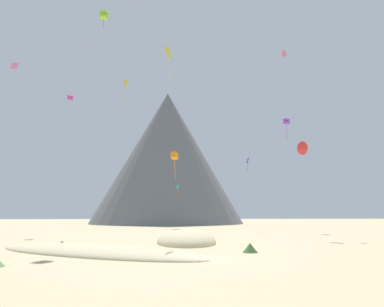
{
  "coord_description": "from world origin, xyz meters",
  "views": [
    {
      "loc": [
        -3.96,
        -34.58,
        4.16
      ],
      "look_at": [
        2.01,
        43.01,
        16.26
      ],
      "focal_mm": 35.3,
      "sensor_mm": 36.0,
      "label": 1
    }
  ],
  "objects_px": {
    "bush_ridge_crest": "(250,248)",
    "kite_teal_low": "(178,189)",
    "kite_red_mid": "(302,148)",
    "kite_indigo_mid": "(248,162)",
    "kite_orange_low": "(174,156)",
    "bush_far_right": "(62,244)",
    "rock_massif": "(167,163)",
    "kite_rainbow_high": "(284,54)",
    "kite_lime_high": "(104,15)",
    "kite_violet_high": "(286,122)",
    "kite_pink_mid": "(14,66)",
    "kite_yellow_high": "(168,53)",
    "kite_gold_high": "(125,88)",
    "kite_magenta_high": "(70,97)",
    "bush_scatter_east": "(168,238)"
  },
  "relations": [
    {
      "from": "bush_ridge_crest",
      "to": "kite_magenta_high",
      "type": "distance_m",
      "value": 58.23
    },
    {
      "from": "kite_yellow_high",
      "to": "kite_red_mid",
      "type": "relative_size",
      "value": 2.32
    },
    {
      "from": "kite_red_mid",
      "to": "kite_lime_high",
      "type": "distance_m",
      "value": 40.44
    },
    {
      "from": "kite_violet_high",
      "to": "kite_lime_high",
      "type": "bearing_deg",
      "value": -179.65
    },
    {
      "from": "kite_magenta_high",
      "to": "kite_lime_high",
      "type": "height_order",
      "value": "kite_lime_high"
    },
    {
      "from": "kite_red_mid",
      "to": "kite_pink_mid",
      "type": "xyz_separation_m",
      "value": [
        -44.87,
        -8.44,
        9.93
      ]
    },
    {
      "from": "bush_far_right",
      "to": "kite_orange_low",
      "type": "bearing_deg",
      "value": 42.06
    },
    {
      "from": "rock_massif",
      "to": "kite_rainbow_high",
      "type": "height_order",
      "value": "rock_massif"
    },
    {
      "from": "kite_orange_low",
      "to": "kite_indigo_mid",
      "type": "xyz_separation_m",
      "value": [
        18.09,
        26.02,
        2.66
      ]
    },
    {
      "from": "kite_red_mid",
      "to": "kite_indigo_mid",
      "type": "relative_size",
      "value": 0.77
    },
    {
      "from": "kite_orange_low",
      "to": "kite_indigo_mid",
      "type": "relative_size",
      "value": 1.5
    },
    {
      "from": "kite_orange_low",
      "to": "kite_magenta_high",
      "type": "height_order",
      "value": "kite_magenta_high"
    },
    {
      "from": "kite_red_mid",
      "to": "kite_gold_high",
      "type": "bearing_deg",
      "value": -131.22
    },
    {
      "from": "bush_ridge_crest",
      "to": "kite_violet_high",
      "type": "relative_size",
      "value": 0.3
    },
    {
      "from": "bush_ridge_crest",
      "to": "kite_gold_high",
      "type": "relative_size",
      "value": 0.34
    },
    {
      "from": "bush_far_right",
      "to": "kite_violet_high",
      "type": "distance_m",
      "value": 63.03
    },
    {
      "from": "bush_far_right",
      "to": "kite_pink_mid",
      "type": "height_order",
      "value": "kite_pink_mid"
    },
    {
      "from": "kite_orange_low",
      "to": "kite_red_mid",
      "type": "bearing_deg",
      "value": 22.61
    },
    {
      "from": "kite_violet_high",
      "to": "kite_teal_low",
      "type": "bearing_deg",
      "value": 139.8
    },
    {
      "from": "kite_magenta_high",
      "to": "kite_gold_high",
      "type": "bearing_deg",
      "value": 98.92
    },
    {
      "from": "kite_gold_high",
      "to": "kite_indigo_mid",
      "type": "bearing_deg",
      "value": -108.65
    },
    {
      "from": "bush_ridge_crest",
      "to": "kite_orange_low",
      "type": "relative_size",
      "value": 0.36
    },
    {
      "from": "kite_teal_low",
      "to": "kite_lime_high",
      "type": "xyz_separation_m",
      "value": [
        -13.87,
        -30.21,
        27.47
      ]
    },
    {
      "from": "bush_scatter_east",
      "to": "kite_orange_low",
      "type": "bearing_deg",
      "value": 81.02
    },
    {
      "from": "kite_orange_low",
      "to": "kite_violet_high",
      "type": "relative_size",
      "value": 0.85
    },
    {
      "from": "rock_massif",
      "to": "kite_indigo_mid",
      "type": "bearing_deg",
      "value": -71.26
    },
    {
      "from": "rock_massif",
      "to": "kite_orange_low",
      "type": "xyz_separation_m",
      "value": [
        0.28,
        -80.15,
        -9.24
      ]
    },
    {
      "from": "kite_violet_high",
      "to": "kite_rainbow_high",
      "type": "xyz_separation_m",
      "value": [
        -3.06,
        -9.16,
        13.38
      ]
    },
    {
      "from": "kite_red_mid",
      "to": "kite_gold_high",
      "type": "distance_m",
      "value": 33.59
    },
    {
      "from": "kite_magenta_high",
      "to": "kite_violet_high",
      "type": "bearing_deg",
      "value": 150.63
    },
    {
      "from": "bush_far_right",
      "to": "kite_magenta_high",
      "type": "xyz_separation_m",
      "value": [
        -8.15,
        32.68,
        28.52
      ]
    },
    {
      "from": "kite_gold_high",
      "to": "kite_violet_high",
      "type": "relative_size",
      "value": 0.9
    },
    {
      "from": "kite_teal_low",
      "to": "kite_yellow_high",
      "type": "bearing_deg",
      "value": -98.22
    },
    {
      "from": "rock_massif",
      "to": "kite_pink_mid",
      "type": "relative_size",
      "value": 60.69
    },
    {
      "from": "kite_lime_high",
      "to": "kite_rainbow_high",
      "type": "relative_size",
      "value": 1.85
    },
    {
      "from": "rock_massif",
      "to": "kite_lime_high",
      "type": "bearing_deg",
      "value": -98.33
    },
    {
      "from": "kite_red_mid",
      "to": "kite_teal_low",
      "type": "height_order",
      "value": "kite_red_mid"
    },
    {
      "from": "kite_indigo_mid",
      "to": "kite_teal_low",
      "type": "bearing_deg",
      "value": -16.43
    },
    {
      "from": "kite_pink_mid",
      "to": "kite_rainbow_high",
      "type": "xyz_separation_m",
      "value": [
        48.2,
        25.32,
        14.54
      ]
    },
    {
      "from": "bush_ridge_crest",
      "to": "kite_red_mid",
      "type": "height_order",
      "value": "kite_red_mid"
    },
    {
      "from": "kite_orange_low",
      "to": "kite_indigo_mid",
      "type": "distance_m",
      "value": 31.8
    },
    {
      "from": "kite_teal_low",
      "to": "kite_indigo_mid",
      "type": "height_order",
      "value": "kite_indigo_mid"
    },
    {
      "from": "bush_far_right",
      "to": "kite_indigo_mid",
      "type": "height_order",
      "value": "kite_indigo_mid"
    },
    {
      "from": "bush_ridge_crest",
      "to": "kite_violet_high",
      "type": "xyz_separation_m",
      "value": [
        20.76,
        48.02,
        25.51
      ]
    },
    {
      "from": "kite_indigo_mid",
      "to": "kite_yellow_high",
      "type": "bearing_deg",
      "value": 54.42
    },
    {
      "from": "rock_massif",
      "to": "kite_teal_low",
      "type": "distance_m",
      "value": 52.28
    },
    {
      "from": "bush_far_right",
      "to": "kite_yellow_high",
      "type": "bearing_deg",
      "value": 27.86
    },
    {
      "from": "bush_ridge_crest",
      "to": "kite_teal_low",
      "type": "bearing_deg",
      "value": 96.2
    },
    {
      "from": "bush_far_right",
      "to": "kite_violet_high",
      "type": "relative_size",
      "value": 0.34
    },
    {
      "from": "bush_scatter_east",
      "to": "kite_rainbow_high",
      "type": "bearing_deg",
      "value": 42.75
    }
  ]
}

